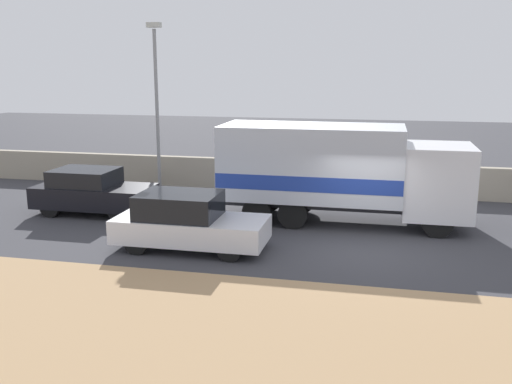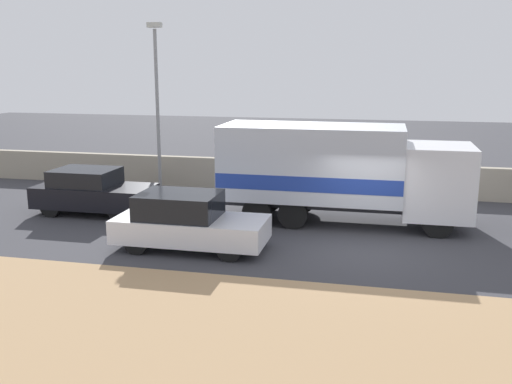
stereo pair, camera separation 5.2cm
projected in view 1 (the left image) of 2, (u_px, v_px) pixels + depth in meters
ground_plane at (362, 250)px, 16.09m from camera, size 80.00×80.00×0.00m
dirt_shoulder_foreground at (349, 352)px, 10.31m from camera, size 60.00×6.45×0.04m
stone_wall_backdrop at (370, 179)px, 22.75m from camera, size 60.00×0.35×1.29m
street_lamp at (156, 95)px, 23.12m from camera, size 0.56×0.28×6.76m
box_truck at (336, 170)px, 18.55m from camera, size 7.98×2.58×3.20m
car_hatchback at (188, 222)px, 16.05m from camera, size 4.28×1.83×1.60m
car_sedan_second at (92, 191)px, 19.91m from camera, size 4.08×1.85×1.57m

